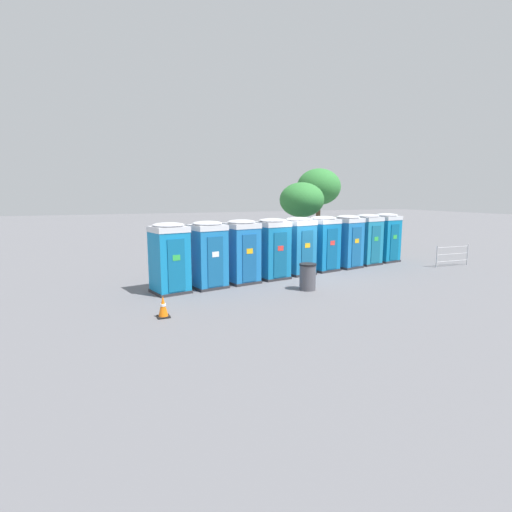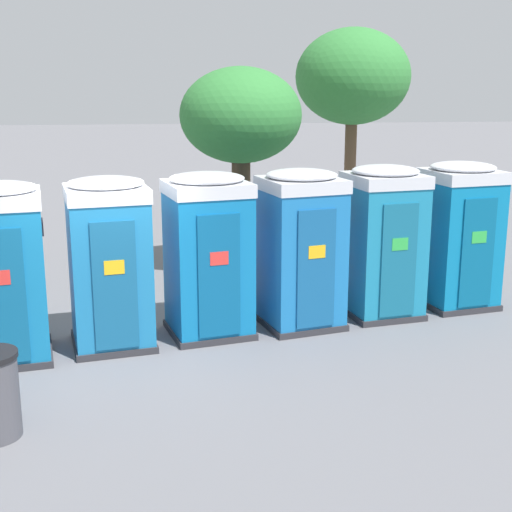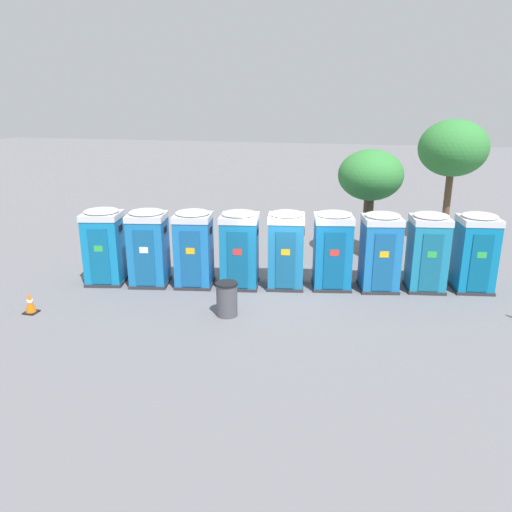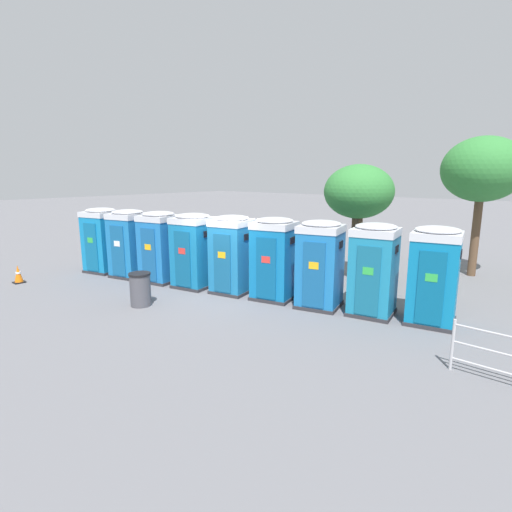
{
  "view_description": "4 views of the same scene",
  "coord_description": "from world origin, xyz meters",
  "px_view_note": "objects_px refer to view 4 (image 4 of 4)",
  "views": [
    {
      "loc": [
        -8.53,
        -15.21,
        3.53
      ],
      "look_at": [
        -2.27,
        -0.3,
        1.01
      ],
      "focal_mm": 28.0,
      "sensor_mm": 36.0,
      "label": 1
    },
    {
      "loc": [
        0.81,
        -10.16,
        3.84
      ],
      "look_at": [
        2.19,
        0.62,
        1.2
      ],
      "focal_mm": 50.0,
      "sensor_mm": 36.0,
      "label": 2
    },
    {
      "loc": [
        3.03,
        -15.07,
        5.83
      ],
      "look_at": [
        -0.99,
        -0.03,
        1.03
      ],
      "focal_mm": 35.0,
      "sensor_mm": 36.0,
      "label": 3
    },
    {
      "loc": [
        8.67,
        -9.09,
        3.8
      ],
      "look_at": [
        0.83,
        0.34,
        1.3
      ],
      "focal_mm": 28.0,
      "sensor_mm": 36.0,
      "label": 4
    }
  ],
  "objects_px": {
    "portapotty_2": "(160,246)",
    "event_barrier": "(512,358)",
    "portapotty_4": "(232,254)",
    "portapotty_8": "(434,275)",
    "portapotty_1": "(129,243)",
    "portapotty_6": "(320,264)",
    "portapotty_0": "(102,240)",
    "portapotty_7": "(374,269)",
    "portapotty_5": "(274,258)",
    "traffic_cone": "(18,274)",
    "street_tree_0": "(359,193)",
    "portapotty_3": "(193,250)",
    "street_tree_1": "(483,170)",
    "trash_can": "(140,289)"
  },
  "relations": [
    {
      "from": "portapotty_6",
      "to": "event_barrier",
      "type": "distance_m",
      "value": 5.37
    },
    {
      "from": "portapotty_4",
      "to": "street_tree_1",
      "type": "distance_m",
      "value": 9.7
    },
    {
      "from": "portapotty_1",
      "to": "portapotty_2",
      "type": "relative_size",
      "value": 1.0
    },
    {
      "from": "event_barrier",
      "to": "portapotty_4",
      "type": "bearing_deg",
      "value": 171.6
    },
    {
      "from": "portapotty_3",
      "to": "street_tree_1",
      "type": "distance_m",
      "value": 10.87
    },
    {
      "from": "portapotty_1",
      "to": "portapotty_6",
      "type": "xyz_separation_m",
      "value": [
        7.37,
        1.49,
        0.0
      ]
    },
    {
      "from": "portapotty_0",
      "to": "portapotty_8",
      "type": "xyz_separation_m",
      "value": [
        11.79,
        2.42,
        0.0
      ]
    },
    {
      "from": "street_tree_0",
      "to": "portapotty_4",
      "type": "bearing_deg",
      "value": -120.44
    },
    {
      "from": "portapotty_2",
      "to": "portapotty_7",
      "type": "distance_m",
      "value": 7.52
    },
    {
      "from": "event_barrier",
      "to": "trash_can",
      "type": "bearing_deg",
      "value": -170.22
    },
    {
      "from": "portapotty_5",
      "to": "traffic_cone",
      "type": "bearing_deg",
      "value": -151.62
    },
    {
      "from": "event_barrier",
      "to": "portapotty_8",
      "type": "bearing_deg",
      "value": 130.9
    },
    {
      "from": "portapotty_1",
      "to": "portapotty_8",
      "type": "relative_size",
      "value": 1.0
    },
    {
      "from": "portapotty_2",
      "to": "street_tree_1",
      "type": "distance_m",
      "value": 12.06
    },
    {
      "from": "portapotty_6",
      "to": "portapotty_8",
      "type": "height_order",
      "value": "same"
    },
    {
      "from": "portapotty_5",
      "to": "street_tree_1",
      "type": "distance_m",
      "value": 8.67
    },
    {
      "from": "portapotty_0",
      "to": "portapotty_7",
      "type": "bearing_deg",
      "value": 11.42
    },
    {
      "from": "portapotty_0",
      "to": "portapotty_2",
      "type": "height_order",
      "value": "same"
    },
    {
      "from": "portapotty_6",
      "to": "portapotty_0",
      "type": "bearing_deg",
      "value": -169.0
    },
    {
      "from": "portapotty_4",
      "to": "portapotty_7",
      "type": "xyz_separation_m",
      "value": [
        4.42,
        0.91,
        0.0
      ]
    },
    {
      "from": "portapotty_0",
      "to": "portapotty_7",
      "type": "height_order",
      "value": "same"
    },
    {
      "from": "portapotty_6",
      "to": "traffic_cone",
      "type": "bearing_deg",
      "value": -154.39
    },
    {
      "from": "portapotty_7",
      "to": "street_tree_0",
      "type": "bearing_deg",
      "value": 123.05
    },
    {
      "from": "portapotty_0",
      "to": "event_barrier",
      "type": "bearing_deg",
      "value": -0.04
    },
    {
      "from": "portapotty_2",
      "to": "portapotty_3",
      "type": "distance_m",
      "value": 1.5
    },
    {
      "from": "portapotty_4",
      "to": "portapotty_8",
      "type": "height_order",
      "value": "same"
    },
    {
      "from": "portapotty_5",
      "to": "street_tree_0",
      "type": "relative_size",
      "value": 0.61
    },
    {
      "from": "portapotty_4",
      "to": "portapotty_0",
      "type": "bearing_deg",
      "value": -168.77
    },
    {
      "from": "portapotty_0",
      "to": "portapotty_6",
      "type": "height_order",
      "value": "same"
    },
    {
      "from": "portapotty_1",
      "to": "street_tree_0",
      "type": "distance_m",
      "value": 8.63
    },
    {
      "from": "trash_can",
      "to": "event_barrier",
      "type": "xyz_separation_m",
      "value": [
        9.12,
        1.57,
        0.07
      ]
    },
    {
      "from": "portapotty_6",
      "to": "portapotty_1",
      "type": "bearing_deg",
      "value": -168.57
    },
    {
      "from": "portapotty_3",
      "to": "portapotty_7",
      "type": "relative_size",
      "value": 1.0
    },
    {
      "from": "portapotty_2",
      "to": "event_barrier",
      "type": "xyz_separation_m",
      "value": [
        10.93,
        -0.53,
        -0.72
      ]
    },
    {
      "from": "trash_can",
      "to": "event_barrier",
      "type": "bearing_deg",
      "value": 9.78
    },
    {
      "from": "portapotty_8",
      "to": "trash_can",
      "type": "xyz_separation_m",
      "value": [
        -7.01,
        -4.0,
        -0.78
      ]
    },
    {
      "from": "portapotty_4",
      "to": "street_tree_1",
      "type": "height_order",
      "value": "street_tree_1"
    },
    {
      "from": "portapotty_5",
      "to": "event_barrier",
      "type": "distance_m",
      "value": 6.74
    },
    {
      "from": "portapotty_4",
      "to": "event_barrier",
      "type": "distance_m",
      "value": 8.11
    },
    {
      "from": "portapotty_1",
      "to": "portapotty_6",
      "type": "relative_size",
      "value": 1.0
    },
    {
      "from": "portapotty_4",
      "to": "street_tree_1",
      "type": "xyz_separation_m",
      "value": [
        5.56,
        7.49,
        2.68
      ]
    },
    {
      "from": "portapotty_0",
      "to": "portapotty_4",
      "type": "xyz_separation_m",
      "value": [
        5.9,
        1.17,
        0.0
      ]
    },
    {
      "from": "portapotty_0",
      "to": "event_barrier",
      "type": "xyz_separation_m",
      "value": [
        13.89,
        -0.01,
        -0.72
      ]
    },
    {
      "from": "portapotty_3",
      "to": "street_tree_0",
      "type": "bearing_deg",
      "value": 48.97
    },
    {
      "from": "portapotty_7",
      "to": "street_tree_1",
      "type": "relative_size",
      "value": 0.49
    },
    {
      "from": "portapotty_5",
      "to": "portapotty_7",
      "type": "xyz_separation_m",
      "value": [
        2.95,
        0.58,
        0.0
      ]
    },
    {
      "from": "portapotty_1",
      "to": "portapotty_3",
      "type": "relative_size",
      "value": 1.0
    },
    {
      "from": "portapotty_4",
      "to": "portapotty_8",
      "type": "distance_m",
      "value": 6.02
    },
    {
      "from": "portapotty_5",
      "to": "portapotty_6",
      "type": "relative_size",
      "value": 1.0
    },
    {
      "from": "portapotty_8",
      "to": "trash_can",
      "type": "relative_size",
      "value": 2.56
    }
  ]
}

